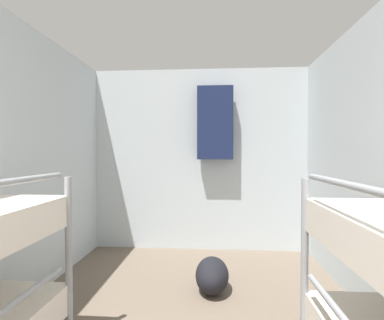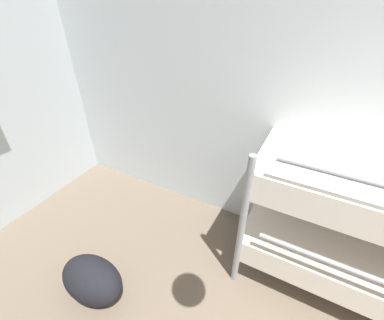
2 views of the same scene
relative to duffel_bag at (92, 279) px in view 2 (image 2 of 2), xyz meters
name	(u,v)px [view 2 (image 2 of 2)]	position (x,y,z in m)	size (l,w,h in m)	color
wall_right	(310,106)	(1.21, -1.00, 1.01)	(0.06, 4.48, 2.31)	silver
duffel_bag	(92,279)	(0.00, 0.00, 0.00)	(0.30, 0.47, 0.30)	black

